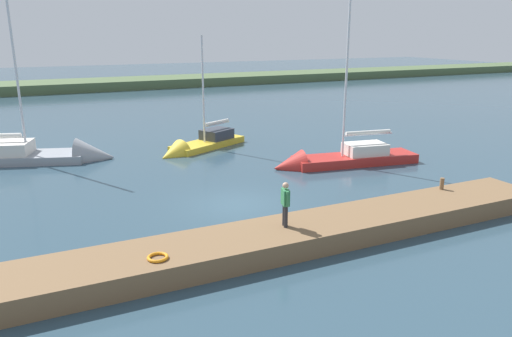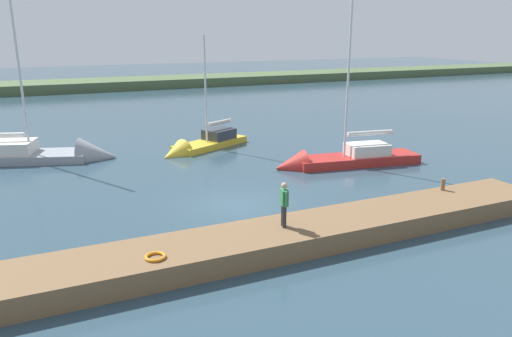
% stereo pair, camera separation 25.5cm
% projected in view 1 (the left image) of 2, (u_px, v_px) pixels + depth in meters
% --- Properties ---
extents(ground_plane, '(200.00, 200.00, 0.00)m').
position_uv_depth(ground_plane, '(236.00, 205.00, 21.65)').
color(ground_plane, '#2D4756').
extents(far_shoreline, '(180.00, 8.00, 2.40)m').
position_uv_depth(far_shoreline, '(94.00, 89.00, 65.17)').
color(far_shoreline, '#4C603D').
rests_on(far_shoreline, ground_plane).
extents(dock_pier, '(23.40, 2.56, 0.77)m').
position_uv_depth(dock_pier, '(288.00, 237.00, 17.33)').
color(dock_pier, brown).
rests_on(dock_pier, ground_plane).
extents(mooring_post_near, '(0.18, 0.18, 0.52)m').
position_uv_depth(mooring_post_near, '(442.00, 184.00, 21.27)').
color(mooring_post_near, brown).
rests_on(mooring_post_near, dock_pier).
extents(life_ring_buoy, '(0.66, 0.66, 0.10)m').
position_uv_depth(life_ring_buoy, '(158.00, 257.00, 14.79)').
color(life_ring_buoy, orange).
rests_on(life_ring_buoy, dock_pier).
extents(sailboat_inner_slip, '(6.91, 4.74, 8.17)m').
position_uv_depth(sailboat_inner_slip, '(197.00, 147.00, 31.67)').
color(sailboat_inner_slip, gold).
rests_on(sailboat_inner_slip, ground_plane).
extents(sailboat_mid_channel, '(10.68, 5.49, 11.93)m').
position_uv_depth(sailboat_mid_channel, '(41.00, 157.00, 28.88)').
color(sailboat_mid_channel, gray).
rests_on(sailboat_mid_channel, ground_plane).
extents(sailboat_far_right, '(8.87, 3.23, 10.48)m').
position_uv_depth(sailboat_far_right, '(337.00, 161.00, 28.01)').
color(sailboat_far_right, '#B22823').
rests_on(sailboat_far_right, ground_plane).
extents(person_on_dock, '(0.31, 0.62, 1.65)m').
position_uv_depth(person_on_dock, '(285.00, 201.00, 17.02)').
color(person_on_dock, '#28282D').
rests_on(person_on_dock, dock_pier).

